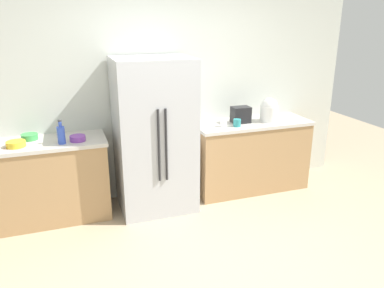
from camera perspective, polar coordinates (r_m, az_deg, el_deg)
The scene contains 13 objects.
ground_plane at distance 3.57m, azimuth 3.79°, elevation -18.49°, with size 10.00×10.00×0.00m, color tan.
kitchen_back_panel at distance 4.65m, azimuth -4.64°, elevation 8.37°, with size 5.00×0.10×2.66m, color silver.
counter_left at distance 4.43m, azimuth -21.09°, elevation -5.22°, with size 1.32×0.59×0.91m.
counter_right at distance 4.95m, azimuth 8.78°, elevation -1.69°, with size 1.49×0.59×0.91m.
refrigerator at distance 4.31m, azimuth -5.72°, elevation 1.25°, with size 0.86×0.74×1.75m.
toaster at distance 4.73m, azimuth 7.38°, elevation 4.41°, with size 0.22×0.16×0.20m, color black.
rice_cooker at distance 4.84m, azimuth 11.56°, elevation 5.05°, with size 0.22×0.22×0.30m.
bottle_a at distance 4.11m, azimuth -19.17°, elevation 1.37°, with size 0.08×0.08×0.25m.
cup_a at distance 4.54m, azimuth 4.78°, elevation 3.11°, with size 0.08×0.08×0.08m, color white.
cup_b at distance 4.56m, azimuth 6.82°, elevation 3.19°, with size 0.09×0.09×0.09m, color teal.
bowl_a at distance 4.21m, azimuth -25.08°, elevation 0.00°, with size 0.19×0.19×0.06m, color yellow.
bowl_b at distance 4.39m, azimuth -23.35°, elevation 1.01°, with size 0.17×0.17×0.06m, color green.
bowl_c at distance 4.17m, azimuth -16.90°, elevation 0.84°, with size 0.16×0.16×0.06m, color purple.
Camera 1 is at (-1.14, -2.61, 2.14)m, focal length 35.28 mm.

